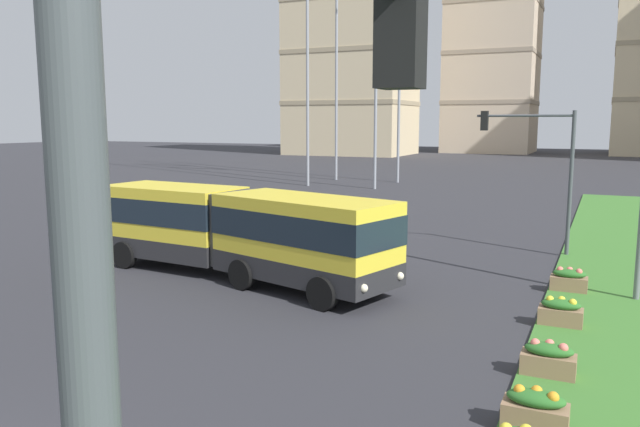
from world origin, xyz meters
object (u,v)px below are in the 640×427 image
object	(u,v)px
flower_planter_2	(535,409)
flower_planter_3	(548,358)
articulated_bus	(239,231)
apartment_tower_westcentre	(494,32)
car_grey_wagon	(285,210)
flower_planter_5	(569,280)
flower_planter_4	(561,312)
traffic_light_near_right	(263,372)
traffic_light_far_right	(538,156)
apartment_tower_west	(352,31)

from	to	relation	value
flower_planter_2	flower_planter_3	bearing A→B (deg)	90.00
articulated_bus	apartment_tower_westcentre	bearing A→B (deg)	94.81
car_grey_wagon	flower_planter_3	bearing A→B (deg)	-46.36
flower_planter_5	flower_planter_4	bearing A→B (deg)	-90.00
car_grey_wagon	flower_planter_2	world-z (taller)	car_grey_wagon
flower_planter_4	traffic_light_near_right	xyz separation A→B (m)	(-0.40, -14.67, 3.87)
car_grey_wagon	flower_planter_3	world-z (taller)	car_grey_wagon
car_grey_wagon	flower_planter_5	distance (m)	16.37
traffic_light_far_right	apartment_tower_west	size ratio (longest dim) A/B	0.14
flower_planter_3	traffic_light_far_right	xyz separation A→B (m)	(-1.66, 12.96, 3.58)
flower_planter_5	flower_planter_2	bearing A→B (deg)	-90.00
apartment_tower_westcentre	flower_planter_4	bearing A→B (deg)	-79.18
apartment_tower_westcentre	traffic_light_near_right	bearing A→B (deg)	-80.77
flower_planter_5	traffic_light_far_right	xyz separation A→B (m)	(-1.66, 5.72, 3.58)
flower_planter_3	apartment_tower_westcentre	xyz separation A→B (m)	(-18.55, 100.63, 20.45)
flower_planter_2	flower_planter_3	world-z (taller)	same
flower_planter_5	apartment_tower_west	size ratio (longest dim) A/B	0.03
traffic_light_near_right	apartment_tower_west	distance (m)	103.10
articulated_bus	apartment_tower_westcentre	xyz separation A→B (m)	(-8.09, 96.15, 19.22)
flower_planter_4	traffic_light_far_right	bearing A→B (deg)	100.01
articulated_bus	flower_planter_2	xyz separation A→B (m)	(10.46, -7.03, -1.23)
flower_planter_2	flower_planter_5	world-z (taller)	same
flower_planter_3	traffic_light_near_right	xyz separation A→B (m)	(-0.40, -11.10, 3.87)
flower_planter_4	flower_planter_5	distance (m)	3.66
car_grey_wagon	flower_planter_2	xyz separation A→B (m)	(14.37, -17.62, -0.33)
articulated_bus	flower_planter_2	bearing A→B (deg)	-33.90
car_grey_wagon	flower_planter_5	size ratio (longest dim) A/B	4.07
apartment_tower_westcentre	flower_planter_5	bearing A→B (deg)	-78.77
flower_planter_3	flower_planter_5	xyz separation A→B (m)	(0.00, 7.24, 0.00)
car_grey_wagon	apartment_tower_west	size ratio (longest dim) A/B	0.11
flower_planter_3	apartment_tower_west	size ratio (longest dim) A/B	0.03
flower_planter_2	traffic_light_far_right	world-z (taller)	traffic_light_far_right
apartment_tower_west	apartment_tower_westcentre	distance (m)	26.21
traffic_light_far_right	apartment_tower_westcentre	bearing A→B (deg)	100.91
articulated_bus	traffic_light_far_right	bearing A→B (deg)	43.90
car_grey_wagon	flower_planter_3	size ratio (longest dim) A/B	4.07
articulated_bus	flower_planter_3	distance (m)	11.45
articulated_bus	apartment_tower_westcentre	world-z (taller)	apartment_tower_westcentre
car_grey_wagon	articulated_bus	bearing A→B (deg)	-69.74
car_grey_wagon	flower_planter_4	distance (m)	18.41
flower_planter_2	apartment_tower_west	size ratio (longest dim) A/B	0.03
traffic_light_far_right	traffic_light_near_right	distance (m)	24.09
flower_planter_5	traffic_light_near_right	distance (m)	18.74
flower_planter_3	articulated_bus	bearing A→B (deg)	156.80
traffic_light_far_right	flower_planter_2	bearing A→B (deg)	-83.90
flower_planter_4	traffic_light_far_right	world-z (taller)	traffic_light_far_right
flower_planter_3	apartment_tower_westcentre	bearing A→B (deg)	100.44
flower_planter_5	apartment_tower_westcentre	world-z (taller)	apartment_tower_westcentre
traffic_light_far_right	apartment_tower_west	xyz separation A→B (m)	(-36.68, 70.49, 16.16)
articulated_bus	car_grey_wagon	distance (m)	11.32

